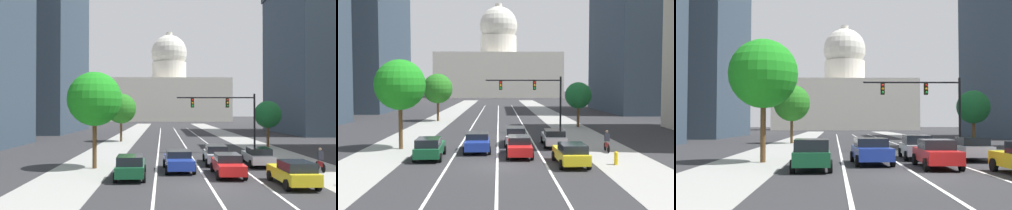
# 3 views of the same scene
# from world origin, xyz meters

# --- Properties ---
(ground_plane) EXTENTS (400.00, 400.00, 0.00)m
(ground_plane) POSITION_xyz_m (0.00, 40.00, 0.00)
(ground_plane) COLOR #2B2B2D
(sidewalk_left) EXTENTS (4.55, 130.00, 0.01)m
(sidewalk_left) POSITION_xyz_m (-8.74, 35.00, 0.01)
(sidewalk_left) COLOR gray
(sidewalk_left) RESTS_ON ground
(sidewalk_right) EXTENTS (4.55, 130.00, 0.01)m
(sidewalk_right) POSITION_xyz_m (8.74, 35.00, 0.01)
(sidewalk_right) COLOR gray
(sidewalk_right) RESTS_ON ground
(lane_stripe_left) EXTENTS (0.16, 90.00, 0.01)m
(lane_stripe_left) POSITION_xyz_m (-3.23, 25.00, 0.01)
(lane_stripe_left) COLOR white
(lane_stripe_left) RESTS_ON ground
(lane_stripe_center) EXTENTS (0.16, 90.00, 0.01)m
(lane_stripe_center) POSITION_xyz_m (0.00, 25.00, 0.01)
(lane_stripe_center) COLOR white
(lane_stripe_center) RESTS_ON ground
(lane_stripe_right) EXTENTS (0.16, 90.00, 0.01)m
(lane_stripe_right) POSITION_xyz_m (3.23, 25.00, 0.01)
(lane_stripe_right) COLOR white
(lane_stripe_right) RESTS_ON ground
(office_tower_far_left) EXTENTS (18.70, 25.15, 41.10)m
(office_tower_far_left) POSITION_xyz_m (-29.53, 54.52, 20.59)
(office_tower_far_left) COLOR #334251
(office_tower_far_left) RESTS_ON ground
(office_tower_far_right) EXTENTS (17.67, 25.94, 30.42)m
(office_tower_far_right) POSITION_xyz_m (29.03, 50.53, 15.25)
(office_tower_far_right) COLOR #334251
(office_tower_far_right) RESTS_ON ground
(capitol_building) EXTENTS (48.62, 27.66, 37.41)m
(capitol_building) POSITION_xyz_m (0.00, 133.16, 11.75)
(capitol_building) COLOR beige
(capitol_building) RESTS_ON ground
(car_green) EXTENTS (2.12, 4.54, 1.56)m
(car_green) POSITION_xyz_m (-4.84, 2.71, 0.80)
(car_green) COLOR #14512D
(car_green) RESTS_ON ground
(car_silver) EXTENTS (2.09, 4.83, 1.56)m
(car_silver) POSITION_xyz_m (1.61, 9.12, 0.81)
(car_silver) COLOR #B2B5BA
(car_silver) RESTS_ON ground
(car_white) EXTENTS (2.07, 4.63, 1.45)m
(car_white) POSITION_xyz_m (4.85, 8.19, 0.76)
(car_white) COLOR silver
(car_white) RESTS_ON ground
(car_yellow) EXTENTS (2.02, 4.39, 1.51)m
(car_yellow) POSITION_xyz_m (4.85, 0.27, 0.78)
(car_yellow) COLOR yellow
(car_yellow) RESTS_ON ground
(car_blue) EXTENTS (2.28, 4.71, 1.47)m
(car_blue) POSITION_xyz_m (-1.62, 5.78, 0.77)
(car_blue) COLOR #1E389E
(car_blue) RESTS_ON ground
(car_red) EXTENTS (2.03, 4.72, 1.48)m
(car_red) POSITION_xyz_m (1.62, 3.67, 0.77)
(car_red) COLOR red
(car_red) RESTS_ON ground
(traffic_signal_mast) EXTENTS (8.17, 0.39, 6.14)m
(traffic_signal_mast) POSITION_xyz_m (4.11, 16.77, 4.49)
(traffic_signal_mast) COLOR black
(traffic_signal_mast) RESTS_ON ground
(cyclist) EXTENTS (0.37, 1.70, 1.72)m
(cyclist) POSITION_xyz_m (8.61, 5.25, 0.85)
(cyclist) COLOR black
(cyclist) RESTS_ON ground
(street_tree_mid_left) EXTENTS (4.26, 4.26, 6.81)m
(street_tree_mid_left) POSITION_xyz_m (-8.65, 30.86, 4.66)
(street_tree_mid_left) COLOR #51381E
(street_tree_mid_left) RESTS_ON ground
(street_tree_far_right) EXTENTS (3.26, 3.26, 5.56)m
(street_tree_far_right) POSITION_xyz_m (9.94, 22.91, 3.91)
(street_tree_far_right) COLOR #51381E
(street_tree_far_right) RESTS_ON ground
(street_tree_near_left) EXTENTS (4.14, 4.14, 7.36)m
(street_tree_near_left) POSITION_xyz_m (-7.95, 6.90, 5.27)
(street_tree_near_left) COLOR #51381E
(street_tree_near_left) RESTS_ON ground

